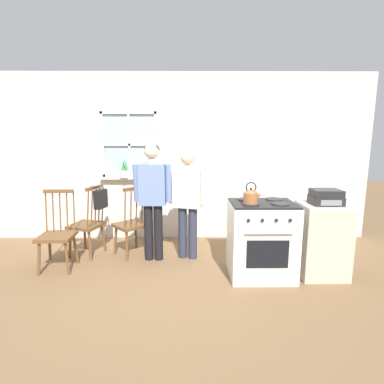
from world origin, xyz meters
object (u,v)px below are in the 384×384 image
Objects in this scene: person_teen_center at (188,196)px; potted_plant at (125,171)px; chair_center_cluster at (57,235)px; side_counter at (322,240)px; chair_near_wall at (132,225)px; stove at (261,238)px; handbag at (100,198)px; kettle at (251,196)px; person_elderly_left at (153,191)px; stereo at (326,197)px; chair_by_window at (88,225)px.

potted_plant is (-1.03, 0.82, 0.25)m from person_teen_center.
chair_center_cluster is 1.13× the size of side_counter.
stove is (1.70, -0.67, 0.02)m from chair_near_wall.
handbag is at bearing -103.70° from potted_plant.
person_teen_center is 1.00m from kettle.
stove is 3.36× the size of potted_plant.
person_elderly_left reaches higher than stereo.
stove reaches higher than chair_center_cluster.
stove is 0.74m from side_counter.
stereo reaches higher than handbag.
kettle is (2.17, -0.80, 0.58)m from chair_by_window.
potted_plant is 3.02m from stereo.
kettle is at bearing -142.41° from stove.
kettle is 0.27× the size of side_counter.
side_counter is (2.67, -1.38, -0.69)m from potted_plant.
person_teen_center is 4.65× the size of potted_plant.
chair_near_wall is 3.00× the size of stereo.
chair_near_wall is at bearing 164.50° from side_counter.
potted_plant reaches higher than chair_near_wall.
chair_near_wall is 4.12× the size of kettle.
stereo is (1.64, -0.58, 0.10)m from person_teen_center.
kettle reaches higher than handbag.
chair_near_wall reaches higher than side_counter.
stereo is at bearing -12.42° from person_elderly_left.
kettle reaches higher than stereo.
kettle is at bearing -10.18° from chair_center_cluster.
handbag is at bearing 167.83° from side_counter.
person_elderly_left is at bearing 166.69° from side_counter.
kettle is at bearing -27.54° from person_teen_center.
kettle is (2.40, -0.34, 0.58)m from chair_center_cluster.
chair_near_wall is 1.00× the size of chair_center_cluster.
side_counter is (2.11, -0.50, -0.52)m from person_elderly_left.
person_elderly_left is 1.78× the size of side_counter.
stereo is at bearing -12.57° from handbag.
handbag is (-0.41, -0.06, 0.40)m from chair_near_wall.
chair_center_cluster is 3.36m from stereo.
stove is 1.20× the size of side_counter.
stereo is (2.11, -0.52, 0.02)m from person_elderly_left.
stove is 0.90m from stereo.
potted_plant is at bearing 58.90° from chair_center_cluster.
kettle reaches higher than side_counter.
chair_near_wall is at bearing -173.06° from person_teen_center.
person_elderly_left is (0.97, -0.18, 0.52)m from chair_by_window.
kettle is (-0.17, -0.13, 0.55)m from stove.
stereo is at bearing -6.23° from chair_center_cluster.
stove is at bearing 117.12° from chair_near_wall.
chair_by_window is 3.00× the size of stereo.
handbag is at bearing 159.18° from kettle.
side_counter is (2.85, -0.62, -0.40)m from handbag.
side_counter is at bearing 123.07° from chair_near_wall.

